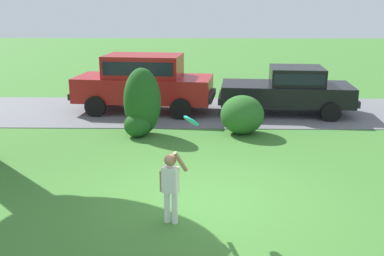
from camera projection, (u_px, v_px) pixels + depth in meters
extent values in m
plane|color=#3D752D|center=(208.00, 200.00, 8.50)|extent=(80.00, 80.00, 0.00)
cube|color=slate|center=(205.00, 111.00, 15.39)|extent=(28.00, 4.40, 0.02)
ellipsoid|color=#1E511C|center=(142.00, 101.00, 12.55)|extent=(1.03, 0.96, 1.87)
ellipsoid|color=#1E511C|center=(137.00, 125.00, 12.45)|extent=(0.73, 0.73, 0.66)
ellipsoid|color=#286023|center=(242.00, 115.00, 12.70)|extent=(1.22, 1.20, 1.09)
cube|color=black|center=(286.00, 94.00, 14.97)|extent=(4.34, 2.19, 0.64)
cube|color=black|center=(297.00, 76.00, 14.77)|extent=(1.81, 1.76, 0.56)
cube|color=black|center=(297.00, 76.00, 14.77)|extent=(1.68, 1.77, 0.34)
cylinder|color=black|center=(246.00, 110.00, 14.30)|extent=(0.62, 0.27, 0.60)
cylinder|color=black|center=(246.00, 98.00, 16.10)|extent=(0.62, 0.27, 0.60)
cylinder|color=black|center=(331.00, 112.00, 14.04)|extent=(0.62, 0.27, 0.60)
cylinder|color=black|center=(320.00, 100.00, 15.84)|extent=(0.62, 0.27, 0.60)
cube|color=black|center=(221.00, 97.00, 15.22)|extent=(0.27, 1.75, 0.20)
cube|color=black|center=(352.00, 100.00, 14.80)|extent=(0.27, 1.75, 0.20)
cube|color=maroon|center=(144.00, 88.00, 15.22)|extent=(4.68, 2.34, 0.80)
cube|color=maroon|center=(143.00, 66.00, 15.02)|extent=(2.64, 1.89, 0.72)
cube|color=black|center=(143.00, 66.00, 15.02)|extent=(2.45, 1.89, 0.43)
cylinder|color=black|center=(95.00, 107.00, 14.63)|extent=(0.70, 0.30, 0.68)
cylinder|color=black|center=(113.00, 95.00, 16.42)|extent=(0.70, 0.30, 0.68)
cylinder|color=black|center=(181.00, 109.00, 14.27)|extent=(0.70, 0.30, 0.68)
cylinder|color=black|center=(189.00, 97.00, 16.07)|extent=(0.70, 0.30, 0.68)
cube|color=black|center=(79.00, 92.00, 15.57)|extent=(0.32, 1.75, 0.20)
cube|color=black|center=(212.00, 96.00, 14.99)|extent=(0.32, 1.75, 0.20)
cylinder|color=white|center=(167.00, 207.00, 7.61)|extent=(0.10, 0.10, 0.55)
cylinder|color=white|center=(175.00, 208.00, 7.56)|extent=(0.10, 0.10, 0.55)
cube|color=white|center=(170.00, 180.00, 7.45)|extent=(0.30, 0.24, 0.44)
sphere|color=#A37556|center=(170.00, 160.00, 7.36)|extent=(0.20, 0.20, 0.20)
cylinder|color=#A37556|center=(180.00, 162.00, 7.35)|extent=(0.25, 0.20, 0.39)
cylinder|color=#A37556|center=(162.00, 181.00, 7.52)|extent=(0.07, 0.07, 0.36)
cylinder|color=#1EB7B2|center=(191.00, 121.00, 7.44)|extent=(0.31, 0.27, 0.26)
cylinder|color=orange|center=(191.00, 121.00, 7.44)|extent=(0.18, 0.15, 0.15)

